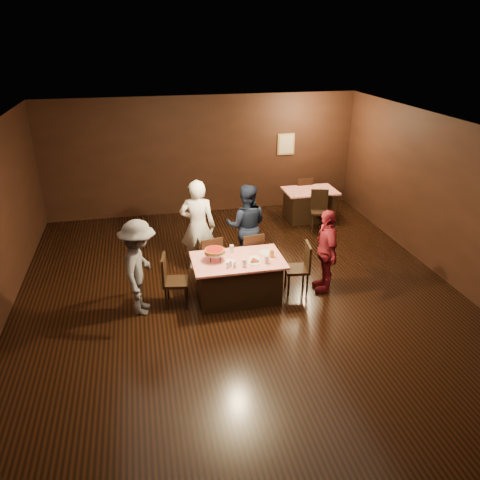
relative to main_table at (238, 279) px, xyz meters
name	(u,v)px	position (x,y,z in m)	size (l,w,h in m)	color
room	(248,193)	(0.06, -0.46, 1.75)	(10.00, 10.04, 3.02)	black
main_table	(238,279)	(0.00, 0.00, 0.00)	(1.60, 1.00, 0.77)	red
back_table	(309,205)	(2.58, 3.40, 0.00)	(1.30, 0.90, 0.77)	red
chair_far_left	(209,258)	(-0.40, 0.75, 0.09)	(0.42, 0.42, 0.95)	black
chair_far_right	(250,254)	(0.40, 0.75, 0.09)	(0.42, 0.42, 0.95)	black
chair_end_left	(176,281)	(-1.10, 0.00, 0.09)	(0.42, 0.42, 0.95)	black
chair_end_right	(297,268)	(1.10, 0.00, 0.09)	(0.42, 0.42, 0.95)	black
chair_back_near	(320,211)	(2.58, 2.70, 0.09)	(0.42, 0.42, 0.95)	black
chair_back_far	(302,194)	(2.58, 4.00, 0.09)	(0.42, 0.42, 0.95)	black
diner_white_jacket	(198,226)	(-0.54, 1.23, 0.56)	(0.69, 0.45, 1.89)	white
diner_navy_hoodie	(246,226)	(0.44, 1.25, 0.48)	(0.84, 0.65, 1.72)	black
diner_grey_knit	(140,268)	(-1.69, -0.09, 0.45)	(1.08, 0.62, 1.67)	#5E5E62
diner_red_shirt	(326,251)	(1.63, -0.02, 0.40)	(0.92, 0.38, 1.57)	maroon
pizza_stand	(215,251)	(-0.40, 0.05, 0.57)	(0.38, 0.38, 0.22)	black
plate_with_slice	(254,261)	(0.25, -0.18, 0.41)	(0.25, 0.25, 0.06)	white
plate_empty	(266,252)	(0.55, 0.15, 0.39)	(0.25, 0.25, 0.01)	white
glass_front_left	(244,263)	(0.05, -0.30, 0.46)	(0.08, 0.08, 0.14)	silver
glass_front_right	(266,260)	(0.45, -0.25, 0.46)	(0.08, 0.08, 0.14)	silver
glass_amber	(272,254)	(0.60, -0.05, 0.46)	(0.08, 0.08, 0.14)	#BF7F26
glass_back	(232,249)	(-0.05, 0.30, 0.46)	(0.08, 0.08, 0.14)	silver
condiments	(231,265)	(-0.18, -0.28, 0.43)	(0.17, 0.10, 0.09)	silver
napkin_center	(254,258)	(0.30, 0.00, 0.39)	(0.16, 0.16, 0.01)	white
napkin_left	(230,261)	(-0.15, -0.05, 0.39)	(0.16, 0.16, 0.01)	white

